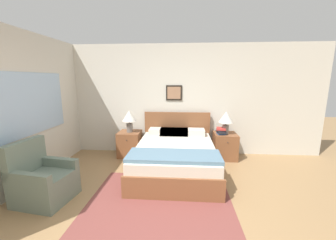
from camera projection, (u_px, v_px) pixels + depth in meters
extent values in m
plane|color=#99754C|center=(159.00, 223.00, 2.62)|extent=(16.00, 16.00, 0.00)
cube|color=beige|center=(171.00, 100.00, 4.95)|extent=(7.08, 0.06, 2.60)
cube|color=black|center=(174.00, 93.00, 4.87)|extent=(0.38, 0.02, 0.35)
cube|color=#9E7051|center=(174.00, 93.00, 4.85)|extent=(0.31, 0.00, 0.28)
cube|color=beige|center=(40.00, 106.00, 3.81)|extent=(0.06, 5.01, 2.60)
cube|color=#9EBCDB|center=(32.00, 104.00, 3.55)|extent=(0.02, 1.72, 1.06)
cube|color=brown|center=(159.00, 205.00, 2.98)|extent=(2.13, 1.97, 0.01)
cube|color=brown|center=(175.00, 164.00, 4.06)|extent=(1.55, 2.06, 0.28)
cube|color=brown|center=(173.00, 180.00, 3.05)|extent=(1.55, 0.06, 0.08)
cube|color=beige|center=(175.00, 152.00, 4.01)|extent=(1.49, 1.98, 0.26)
cube|color=brown|center=(177.00, 122.00, 4.92)|extent=(1.55, 0.06, 0.49)
cube|color=slate|center=(174.00, 156.00, 3.35)|extent=(1.52, 0.58, 0.06)
cube|color=beige|center=(161.00, 132.00, 4.76)|extent=(0.52, 0.32, 0.14)
cube|color=beige|center=(193.00, 132.00, 4.70)|extent=(0.52, 0.32, 0.14)
cube|color=gray|center=(177.00, 132.00, 4.73)|extent=(0.52, 0.32, 0.14)
cube|color=gray|center=(172.00, 132.00, 4.74)|extent=(0.52, 0.32, 0.14)
cube|color=slate|center=(46.00, 187.00, 3.08)|extent=(0.80, 0.75, 0.42)
cube|color=slate|center=(25.00, 157.00, 3.05)|extent=(0.21, 0.67, 0.49)
cube|color=slate|center=(57.00, 162.00, 3.29)|extent=(0.72, 0.20, 0.14)
cube|color=slate|center=(27.00, 178.00, 2.75)|extent=(0.72, 0.20, 0.14)
cube|color=brown|center=(130.00, 144.00, 4.88)|extent=(0.51, 0.52, 0.58)
sphere|color=#332D28|center=(127.00, 140.00, 4.58)|extent=(0.02, 0.02, 0.02)
cube|color=brown|center=(225.00, 146.00, 4.72)|extent=(0.51, 0.52, 0.58)
sphere|color=#332D28|center=(228.00, 143.00, 4.42)|extent=(0.02, 0.02, 0.02)
cylinder|color=slate|center=(130.00, 128.00, 4.78)|extent=(0.14, 0.14, 0.20)
cylinder|color=slate|center=(129.00, 122.00, 4.75)|extent=(0.02, 0.02, 0.06)
cone|color=silver|center=(129.00, 116.00, 4.72)|extent=(0.32, 0.32, 0.24)
cylinder|color=slate|center=(225.00, 129.00, 4.62)|extent=(0.14, 0.14, 0.20)
cylinder|color=slate|center=(226.00, 124.00, 4.59)|extent=(0.02, 0.02, 0.06)
cone|color=silver|center=(226.00, 117.00, 4.56)|extent=(0.32, 0.32, 0.24)
cube|color=#335693|center=(221.00, 133.00, 4.62)|extent=(0.18, 0.22, 0.04)
cube|color=#232328|center=(221.00, 132.00, 4.61)|extent=(0.21, 0.28, 0.03)
cube|color=#232328|center=(221.00, 130.00, 4.60)|extent=(0.18, 0.21, 0.04)
cube|color=#B7332D|center=(221.00, 129.00, 4.60)|extent=(0.23, 0.26, 0.04)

